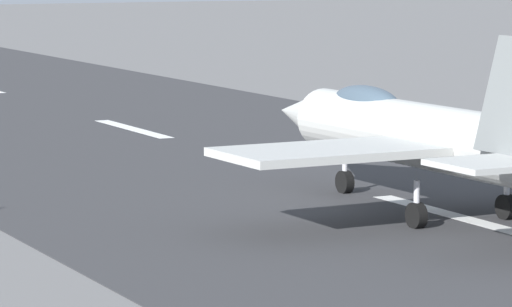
% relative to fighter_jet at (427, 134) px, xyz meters
% --- Properties ---
extents(ground_plane, '(400.00, 400.00, 0.00)m').
position_rel_fighter_jet_xyz_m(ground_plane, '(-0.30, -0.60, -2.46)').
color(ground_plane, slate).
extents(runway_strip, '(240.00, 26.00, 0.02)m').
position_rel_fighter_jet_xyz_m(runway_strip, '(-0.31, -0.60, -2.45)').
color(runway_strip, '#343437').
rests_on(runway_strip, ground).
extents(fighter_jet, '(16.97, 14.44, 5.66)m').
position_rel_fighter_jet_xyz_m(fighter_jet, '(0.00, 0.00, 0.00)').
color(fighter_jet, '#B9BAB5').
rests_on(fighter_jet, ground).
extents(crew_person, '(0.66, 0.42, 1.63)m').
position_rel_fighter_jet_xyz_m(crew_person, '(11.28, -8.62, -1.64)').
color(crew_person, '#1E2338').
rests_on(crew_person, ground).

